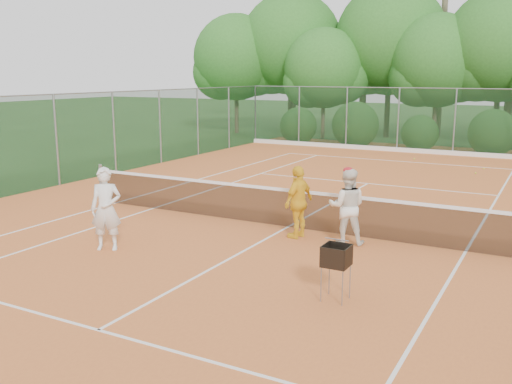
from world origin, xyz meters
TOP-DOWN VIEW (x-y plane):
  - ground at (0.00, 0.00)m, footprint 120.00×120.00m
  - clay_court at (0.00, 0.00)m, footprint 18.00×36.00m
  - tennis_net at (0.00, 0.00)m, footprint 11.97×0.10m
  - player_white at (-2.60, -3.37)m, footprint 0.76×0.67m
  - player_center_grp at (1.70, -0.57)m, footprint 0.97×0.86m
  - player_yellow at (0.57, -0.63)m, footprint 0.57×1.02m
  - ball_hopper at (2.62, -3.69)m, footprint 0.41×0.41m
  - stray_ball_a at (0.10, 12.68)m, footprint 0.07×0.07m
  - stray_ball_b at (3.08, 11.40)m, footprint 0.07×0.07m
  - stray_ball_c at (2.95, 10.14)m, footprint 0.07×0.07m
  - court_markings at (0.00, 0.00)m, footprint 11.03×23.83m
  - fence_back at (0.00, 15.00)m, footprint 18.07×0.07m
  - tropical_treeline at (1.43, 20.22)m, footprint 32.10×8.49m

SIDE VIEW (x-z plane):
  - ground at x=0.00m, z-range 0.00..0.00m
  - clay_court at x=0.00m, z-range 0.00..0.02m
  - court_markings at x=0.00m, z-range 0.02..0.03m
  - stray_ball_a at x=0.10m, z-range 0.02..0.09m
  - stray_ball_b at x=3.08m, z-range 0.02..0.09m
  - stray_ball_c at x=2.95m, z-range 0.02..0.09m
  - tennis_net at x=0.00m, z-range -0.02..1.08m
  - ball_hopper at x=2.62m, z-range 0.29..1.23m
  - player_yellow at x=0.57m, z-range 0.02..1.67m
  - player_center_grp at x=1.70m, z-range 0.01..1.71m
  - player_white at x=-2.60m, z-range 0.02..1.78m
  - fence_back at x=0.00m, z-range 0.02..3.02m
  - tropical_treeline at x=1.43m, z-range -2.40..12.63m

